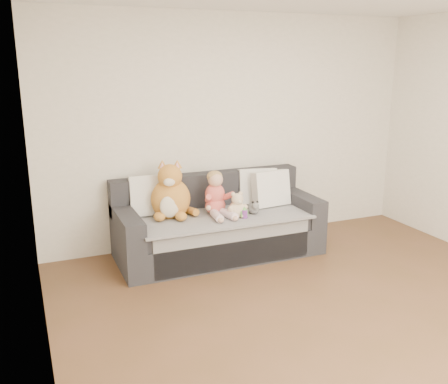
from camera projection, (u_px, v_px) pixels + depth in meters
name	position (u px, v px, depth m)	size (l,w,h in m)	color
room_shell	(341.00, 163.00, 3.90)	(5.00, 5.00, 5.00)	brown
sofa	(217.00, 227.00, 5.47)	(2.20, 0.94, 0.85)	#242529
cushion_left	(152.00, 195.00, 5.32)	(0.48, 0.25, 0.44)	white
cushion_right_back	(258.00, 186.00, 5.76)	(0.47, 0.29, 0.41)	white
cushion_right_front	(271.00, 189.00, 5.64)	(0.46, 0.24, 0.41)	white
toddler	(216.00, 196.00, 5.32)	(0.34, 0.48, 0.48)	#D4624B
plush_cat	(171.00, 196.00, 5.22)	(0.49, 0.45, 0.64)	#BC7B29
teddy_bear	(237.00, 207.00, 5.23)	(0.23, 0.17, 0.28)	beige
plush_cow	(253.00, 208.00, 5.37)	(0.13, 0.20, 0.16)	white
sippy_cup	(244.00, 212.00, 5.22)	(0.11, 0.09, 0.12)	purple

